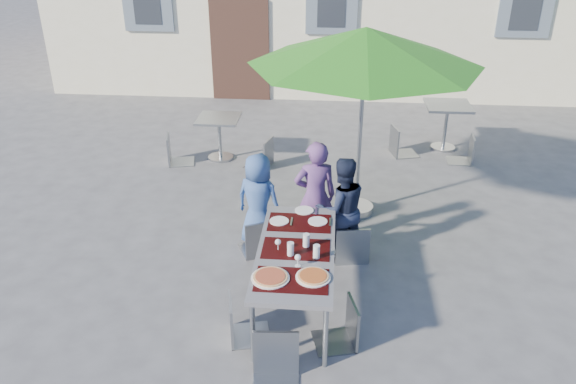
# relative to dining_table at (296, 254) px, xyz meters

# --- Properties ---
(ground) EXTENTS (90.00, 90.00, 0.00)m
(ground) POSITION_rel_dining_table_xyz_m (0.20, 0.00, -0.70)
(ground) COLOR #4D4D50
(ground) RESTS_ON ground
(dining_table) EXTENTS (0.80, 1.85, 0.76)m
(dining_table) POSITION_rel_dining_table_xyz_m (0.00, 0.00, 0.00)
(dining_table) COLOR #4A4A4F
(dining_table) RESTS_ON ground
(pizza_near_left) EXTENTS (0.37, 0.37, 0.03)m
(pizza_near_left) POSITION_rel_dining_table_xyz_m (-0.21, -0.54, 0.07)
(pizza_near_left) COLOR white
(pizza_near_left) RESTS_ON dining_table
(pizza_near_right) EXTENTS (0.34, 0.34, 0.03)m
(pizza_near_right) POSITION_rel_dining_table_xyz_m (0.20, -0.50, 0.07)
(pizza_near_right) COLOR white
(pizza_near_right) RESTS_ON dining_table
(glassware) EXTENTS (0.47, 0.43, 0.15)m
(glassware) POSITION_rel_dining_table_xyz_m (0.06, -0.09, 0.13)
(glassware) COLOR silver
(glassware) RESTS_ON dining_table
(place_settings) EXTENTS (0.69, 0.49, 0.01)m
(place_settings) POSITION_rel_dining_table_xyz_m (0.01, 0.66, 0.06)
(place_settings) COLOR white
(place_settings) RESTS_ON dining_table
(child_0) EXTENTS (0.71, 0.58, 1.25)m
(child_0) POSITION_rel_dining_table_xyz_m (-0.57, 1.29, -0.07)
(child_0) COLOR #375897
(child_0) RESTS_ON ground
(child_1) EXTENTS (0.59, 0.45, 1.46)m
(child_1) POSITION_rel_dining_table_xyz_m (0.15, 1.26, 0.03)
(child_1) COLOR #603B79
(child_1) RESTS_ON ground
(child_2) EXTENTS (0.73, 0.56, 1.33)m
(child_2) POSITION_rel_dining_table_xyz_m (0.47, 1.08, -0.03)
(child_2) COLOR #1A2139
(child_2) RESTS_ON ground
(chair_0) EXTENTS (0.56, 0.56, 0.95)m
(chair_0) POSITION_rel_dining_table_xyz_m (-0.53, 1.03, -0.14)
(chair_0) COLOR slate
(chair_0) RESTS_ON ground
(chair_1) EXTENTS (0.52, 0.53, 0.90)m
(chair_1) POSITION_rel_dining_table_xyz_m (0.04, 1.03, -0.17)
(chair_1) COLOR #8E9599
(chair_1) RESTS_ON ground
(chair_2) EXTENTS (0.48, 0.49, 0.94)m
(chair_2) POSITION_rel_dining_table_xyz_m (0.61, 0.98, -0.14)
(chair_2) COLOR #91989C
(chair_2) RESTS_ON ground
(chair_3) EXTENTS (0.47, 0.47, 0.89)m
(chair_3) POSITION_rel_dining_table_xyz_m (-0.52, -0.53, -0.18)
(chair_3) COLOR #92979D
(chair_3) RESTS_ON ground
(chair_4) EXTENTS (0.48, 0.48, 0.89)m
(chair_4) POSITION_rel_dining_table_xyz_m (0.51, -0.51, -0.18)
(chair_4) COLOR gray
(chair_4) RESTS_ON ground
(chair_5) EXTENTS (0.45, 0.46, 0.96)m
(chair_5) POSITION_rel_dining_table_xyz_m (-0.10, -1.11, -0.13)
(chair_5) COLOR gray
(chair_5) RESTS_ON ground
(patio_umbrella) EXTENTS (3.03, 3.03, 2.61)m
(patio_umbrella) POSITION_rel_dining_table_xyz_m (0.70, 2.25, 1.66)
(patio_umbrella) COLOR #ADAFB5
(patio_umbrella) RESTS_ON ground
(cafe_table_0) EXTENTS (0.70, 0.70, 0.75)m
(cafe_table_0) POSITION_rel_dining_table_xyz_m (-1.62, 4.00, -0.18)
(cafe_table_0) COLOR #ADAFB5
(cafe_table_0) RESTS_ON ground
(bg_chair_l_0) EXTENTS (0.50, 0.50, 0.94)m
(bg_chair_l_0) POSITION_rel_dining_table_xyz_m (-2.35, 3.75, -0.14)
(bg_chair_l_0) COLOR gray
(bg_chair_l_0) RESTS_ON ground
(bg_chair_r_0) EXTENTS (0.50, 0.50, 0.92)m
(bg_chair_r_0) POSITION_rel_dining_table_xyz_m (-0.83, 3.75, -0.16)
(bg_chair_r_0) COLOR gray
(bg_chair_r_0) RESTS_ON ground
(cafe_table_1) EXTENTS (0.78, 0.78, 0.84)m
(cafe_table_1) POSITION_rel_dining_table_xyz_m (2.34, 4.80, -0.09)
(cafe_table_1) COLOR #ADAFB5
(cafe_table_1) RESTS_ON ground
(bg_chair_l_1) EXTENTS (0.53, 0.53, 0.98)m
(bg_chair_l_1) POSITION_rel_dining_table_xyz_m (1.51, 4.45, -0.12)
(bg_chair_l_1) COLOR gray
(bg_chair_l_1) RESTS_ON ground
(bg_chair_r_1) EXTENTS (0.42, 0.42, 0.90)m
(bg_chair_r_1) POSITION_rel_dining_table_xyz_m (2.62, 4.22, -0.18)
(bg_chair_r_1) COLOR gray
(bg_chair_r_1) RESTS_ON ground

